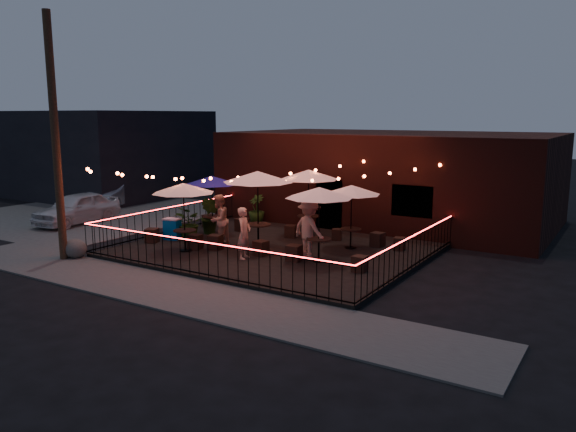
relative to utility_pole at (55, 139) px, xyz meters
name	(u,v)px	position (x,y,z in m)	size (l,w,h in m)	color
ground	(241,265)	(5.40, 2.60, -4.00)	(110.00, 110.00, 0.00)	black
patio	(275,251)	(5.40, 4.60, -3.92)	(10.00, 8.00, 0.15)	black
sidewalk	(169,291)	(5.40, -0.65, -3.98)	(18.00, 2.50, 0.05)	#484542
parking_lot	(95,213)	(-6.60, 6.60, -3.99)	(11.00, 12.00, 0.02)	#484542
brick_building	(390,177)	(6.40, 12.59, -2.00)	(14.00, 8.00, 4.00)	#33130E
background_building	(94,152)	(-12.60, 11.60, -1.50)	(12.00, 9.00, 5.00)	black
utility_pole	(55,139)	(0.00, 0.00, 0.00)	(0.26, 0.26, 8.00)	#312214
fence_front	(199,259)	(5.40, 0.60, -3.34)	(10.00, 0.04, 1.04)	black
fence_left	(170,220)	(0.40, 4.60, -3.34)	(0.04, 8.00, 1.04)	black
fence_right	(412,253)	(10.40, 4.60, -3.34)	(0.04, 8.00, 1.04)	black
festoon_lights	(246,181)	(4.39, 4.30, -1.48)	(10.02, 8.72, 1.32)	#EF5226
cafe_table_0	(183,189)	(2.97, 2.66, -1.70)	(2.54, 2.54, 2.36)	black
cafe_table_1	(212,181)	(1.99, 5.33, -1.75)	(2.58, 2.58, 2.30)	black
cafe_table_2	(258,178)	(4.83, 4.41, -1.37)	(3.27, 3.27, 2.72)	black
cafe_table_3	(309,175)	(5.35, 7.03, -1.49)	(2.59, 2.59, 2.58)	black
cafe_table_4	(319,194)	(7.55, 3.90, -1.66)	(2.44, 2.44, 2.40)	black
cafe_table_5	(352,191)	(7.62, 6.09, -1.81)	(2.24, 2.24, 2.23)	black
bistro_chair_0	(152,235)	(1.02, 3.02, -3.59)	(0.43, 0.43, 0.51)	black
bistro_chair_1	(195,242)	(3.07, 3.07, -3.60)	(0.43, 0.43, 0.51)	black
bistro_chair_2	(209,221)	(0.92, 6.36, -3.59)	(0.43, 0.43, 0.51)	black
bistro_chair_3	(242,225)	(2.57, 6.45, -3.60)	(0.43, 0.43, 0.51)	black
bistro_chair_4	(215,242)	(3.72, 3.39, -3.59)	(0.44, 0.44, 0.52)	black
bistro_chair_5	(261,248)	(5.54, 3.54, -3.60)	(0.42, 0.42, 0.49)	black
bistro_chair_6	(291,231)	(4.90, 6.45, -3.62)	(0.40, 0.40, 0.47)	black
bistro_chair_7	(337,234)	(6.61, 6.99, -3.64)	(0.35, 0.35, 0.42)	black
bistro_chair_8	(294,253)	(6.87, 3.51, -3.59)	(0.44, 0.44, 0.52)	black
bistro_chair_9	(360,264)	(9.18, 3.51, -3.61)	(0.40, 0.40, 0.48)	black
bistro_chair_10	(378,240)	(8.32, 6.83, -3.60)	(0.42, 0.42, 0.50)	black
bistro_chair_11	(399,244)	(9.18, 6.74, -3.63)	(0.37, 0.37, 0.44)	black
patron_a	(244,233)	(5.33, 2.91, -3.00)	(0.62, 0.41, 1.69)	tan
patron_b	(219,220)	(3.41, 3.98, -2.93)	(0.89, 0.70, 1.84)	#D5A78E
patron_c	(309,229)	(7.11, 4.04, -2.87)	(1.27, 0.73, 1.97)	#D1A28D
potted_shrub_a	(190,223)	(1.84, 4.19, -3.23)	(1.12, 0.97, 1.25)	#0F3C12
potted_shrub_b	(210,216)	(1.91, 5.29, -3.11)	(0.81, 0.65, 1.48)	#0F340A
potted_shrub_c	(256,209)	(2.10, 8.14, -3.23)	(0.69, 0.69, 1.23)	#15330B
cooler	(172,229)	(1.33, 3.76, -3.44)	(0.69, 0.56, 0.81)	blue
boulder	(75,249)	(0.14, 0.35, -3.66)	(0.87, 0.74, 0.68)	#494944
car_white	(77,208)	(-5.04, 4.41, -3.30)	(1.64, 4.08, 1.39)	silver
car_silver	(116,193)	(-7.44, 8.68, -3.30)	(1.48, 4.24, 1.40)	#A4A3AA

